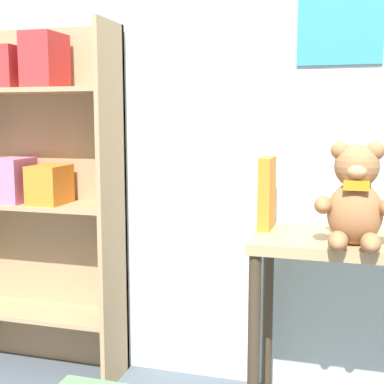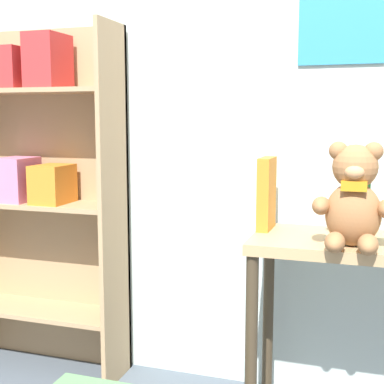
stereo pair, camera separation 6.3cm
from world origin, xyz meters
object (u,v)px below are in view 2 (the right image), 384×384
display_table (362,276)px  teddy_bear (354,200)px  book_standing_orange (267,194)px  bookshelf_side (41,180)px  book_standing_green (365,198)px

display_table → teddy_bear: (-0.03, -0.11, 0.27)m
display_table → book_standing_orange: 0.41m
bookshelf_side → display_table: bearing=-6.0°
book_standing_orange → teddy_bear: bearing=-29.7°
teddy_bear → book_standing_orange: teddy_bear is taller
display_table → teddy_bear: bearing=-107.2°
book_standing_green → display_table: bearing=-91.5°
display_table → book_standing_orange: (-0.33, 0.07, 0.25)m
bookshelf_side → book_standing_green: bookshelf_side is taller
bookshelf_side → teddy_bear: 1.27m
teddy_bear → book_standing_green: teddy_bear is taller
bookshelf_side → book_standing_orange: size_ratio=5.65×
bookshelf_side → book_standing_green: 1.29m
book_standing_green → bookshelf_side: bearing=176.4°
book_standing_orange → book_standing_green: 0.33m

